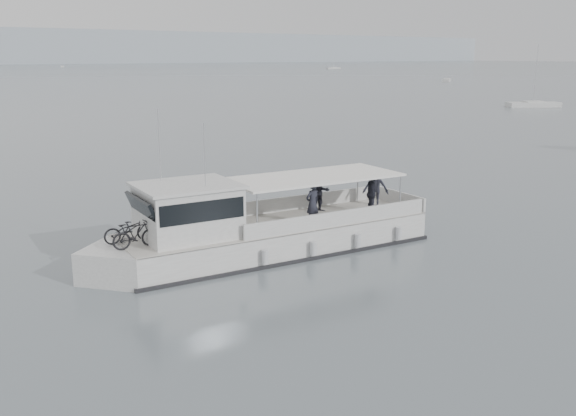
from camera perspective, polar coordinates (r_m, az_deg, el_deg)
ground at (r=21.33m, az=-0.32°, el=-6.25°), size 1400.00×1400.00×0.00m
tour_boat at (r=23.38m, az=-3.45°, el=-2.12°), size 13.55×4.70×5.64m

